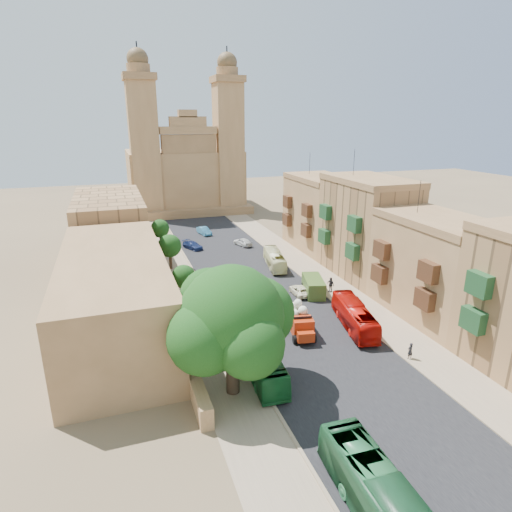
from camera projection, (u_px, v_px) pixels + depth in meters
ground at (360, 397)px, 34.44m from camera, size 260.00×260.00×0.00m
road_surface at (247, 274)px, 61.46m from camera, size 14.00×140.00×0.01m
sidewalk_east at (307, 267)px, 64.37m from camera, size 5.00×140.00×0.01m
sidewalk_west at (181, 282)px, 58.54m from camera, size 5.00×140.00×0.01m
kerb_east at (292, 269)px, 63.59m from camera, size 0.25×140.00×0.12m
kerb_west at (199, 280)px, 59.29m from camera, size 0.25×140.00×0.12m
townhouse_b at (435, 267)px, 47.50m from camera, size 9.00×14.00×14.90m
townhouse_c at (366, 227)px, 59.73m from camera, size 9.00×14.00×17.40m
townhouse_d at (320, 212)px, 72.57m from camera, size 9.00×14.00×15.90m
west_wall at (169, 308)px, 48.34m from camera, size 1.00×40.00×1.80m
west_building_low at (115, 294)px, 43.83m from camera, size 10.00×28.00×8.40m
west_building_mid at (111, 228)px, 67.01m from camera, size 10.00×22.00×10.00m
church at (185, 170)px, 102.33m from camera, size 28.00×22.50×36.30m
ficus_tree at (233, 320)px, 33.18m from camera, size 10.87×10.00×10.87m
street_tree_a at (205, 315)px, 41.14m from camera, size 3.28×3.28×5.05m
street_tree_b at (184, 277)px, 52.07m from camera, size 2.91×2.91×4.47m
street_tree_c at (170, 246)px, 62.71m from camera, size 3.43×3.43×5.27m
street_tree_d at (160, 229)px, 73.60m from camera, size 3.18×3.18×4.89m
red_truck at (300, 320)px, 44.31m from camera, size 3.24×6.09×3.40m
olive_pickup at (313, 286)px, 54.35m from camera, size 3.47×5.48×2.10m
bus_green_south at (383, 503)px, 23.13m from camera, size 2.96×11.23×3.11m
bus_green_north at (260, 359)px, 37.23m from camera, size 3.02×10.09×2.77m
bus_red_east at (354, 316)px, 45.49m from camera, size 4.30×9.90×2.68m
bus_cream_east at (275, 259)px, 64.22m from camera, size 3.60×8.93×2.42m
car_blue_a at (255, 334)px, 43.07m from camera, size 1.97×4.06×1.34m
car_white_a at (227, 285)px, 55.67m from camera, size 2.60×4.23×1.32m
car_cream at (300, 290)px, 54.22m from camera, size 2.07×4.17×1.14m
car_dkblue at (193, 245)px, 73.33m from camera, size 3.43×4.71×1.27m
car_white_b at (243, 242)px, 75.15m from camera, size 2.87×4.33×1.37m
car_blue_b at (204, 231)px, 82.41m from camera, size 2.36×4.52×1.42m
pedestrian_a at (410, 351)px, 39.70m from camera, size 0.65×0.48×1.62m
pedestrian_c at (331, 285)px, 55.01m from camera, size 0.82×1.25×1.98m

